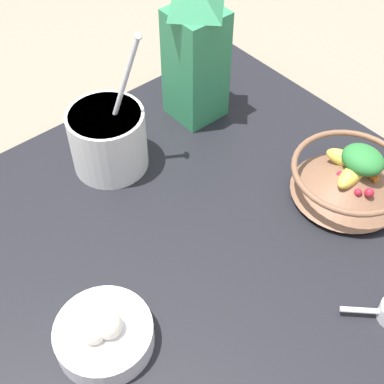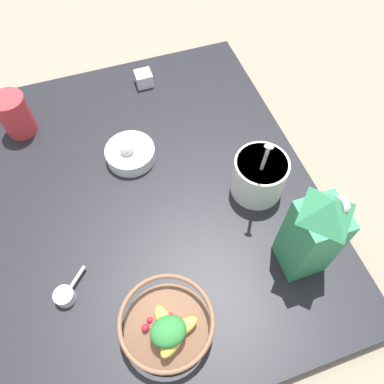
% 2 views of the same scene
% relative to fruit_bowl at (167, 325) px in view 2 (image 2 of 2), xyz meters
% --- Properties ---
extents(ground_plane, '(6.00, 6.00, 0.00)m').
position_rel_fruit_bowl_xyz_m(ground_plane, '(0.33, 0.04, -0.08)').
color(ground_plane, gray).
extents(countertop, '(1.00, 1.00, 0.04)m').
position_rel_fruit_bowl_xyz_m(countertop, '(0.33, 0.04, -0.06)').
color(countertop, black).
rests_on(countertop, ground_plane).
extents(fruit_bowl, '(0.19, 0.19, 0.09)m').
position_rel_fruit_bowl_xyz_m(fruit_bowl, '(0.00, 0.00, 0.00)').
color(fruit_bowl, brown).
rests_on(fruit_bowl, countertop).
extents(milk_carton, '(0.09, 0.09, 0.26)m').
position_rel_fruit_bowl_xyz_m(milk_carton, '(0.05, -0.33, 0.09)').
color(milk_carton, '#338C59').
rests_on(milk_carton, countertop).
extents(yogurt_tub, '(0.13, 0.13, 0.25)m').
position_rel_fruit_bowl_xyz_m(yogurt_tub, '(0.26, -0.31, 0.02)').
color(yogurt_tub, white).
rests_on(yogurt_tub, countertop).
extents(drinking_cup, '(0.09, 0.09, 0.12)m').
position_rel_fruit_bowl_xyz_m(drinking_cup, '(0.65, 0.23, 0.02)').
color(drinking_cup, '#DB383D').
rests_on(drinking_cup, countertop).
extents(spice_jar, '(0.05, 0.05, 0.04)m').
position_rel_fruit_bowl_xyz_m(spice_jar, '(0.72, -0.14, -0.02)').
color(spice_jar, silver).
rests_on(spice_jar, countertop).
extents(measuring_scoop, '(0.08, 0.08, 0.03)m').
position_rel_fruit_bowl_xyz_m(measuring_scoop, '(0.13, 0.19, -0.03)').
color(measuring_scoop, white).
rests_on(measuring_scoop, countertop).
extents(garlic_bowl, '(0.13, 0.13, 0.07)m').
position_rel_fruit_bowl_xyz_m(garlic_bowl, '(0.46, -0.03, -0.02)').
color(garlic_bowl, white).
rests_on(garlic_bowl, countertop).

